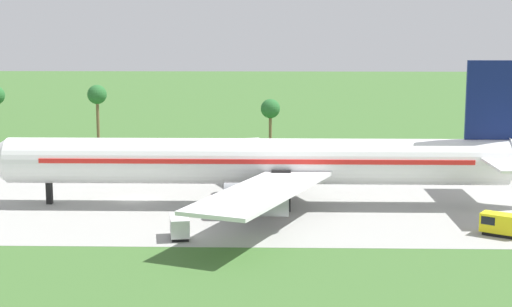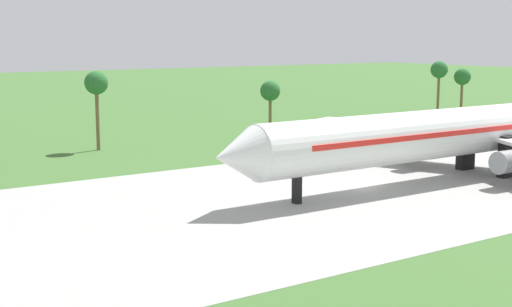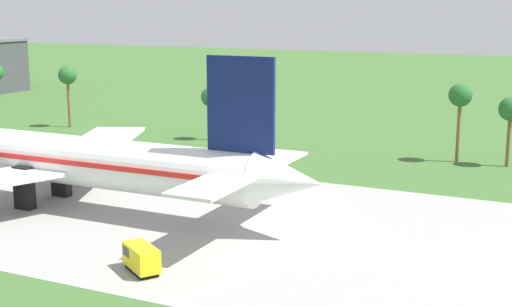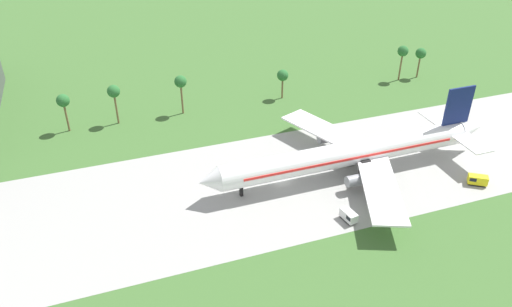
# 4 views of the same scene
# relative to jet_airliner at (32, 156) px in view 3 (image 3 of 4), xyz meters

# --- Properties ---
(jet_airliner) EXTENTS (76.25, 54.51, 18.71)m
(jet_airliner) POSITION_rel_jet_airliner_xyz_m (0.00, 0.00, 0.00)
(jet_airliner) COLOR white
(jet_airliner) RESTS_ON ground_plane
(baggage_tug) EXTENTS (4.80, 4.13, 2.49)m
(baggage_tug) POSITION_rel_jet_airliner_xyz_m (25.73, -14.42, -4.38)
(baggage_tug) COLOR black
(baggage_tug) RESTS_ON ground_plane
(palm_tree_row) EXTENTS (119.49, 3.60, 12.25)m
(palm_tree_row) POSITION_rel_jet_airliner_xyz_m (-9.32, 45.58, 3.50)
(palm_tree_row) COLOR brown
(palm_tree_row) RESTS_ON ground_plane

